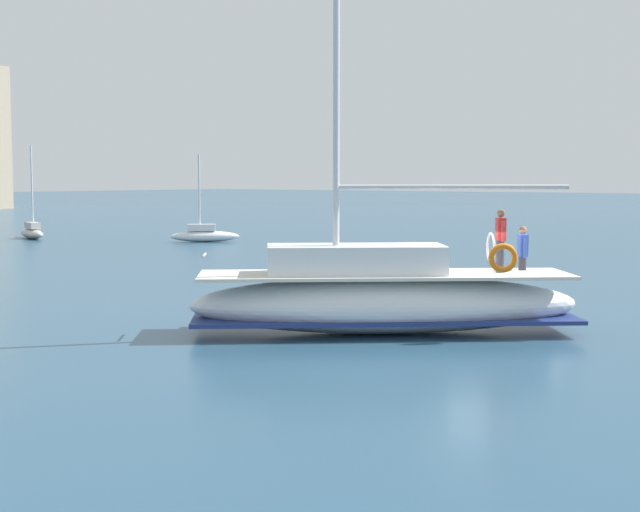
# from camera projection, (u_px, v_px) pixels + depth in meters

# --- Properties ---
(ground_plane) EXTENTS (400.00, 400.00, 0.00)m
(ground_plane) POSITION_uv_depth(u_px,v_px,m) (467.00, 329.00, 22.71)
(ground_plane) COLOR #284C66
(main_sailboat) EXTENTS (8.06, 8.86, 14.32)m
(main_sailboat) POSITION_uv_depth(u_px,v_px,m) (381.00, 296.00, 22.08)
(main_sailboat) COLOR silver
(main_sailboat) RESTS_ON ground
(moored_sloop_near) EXTENTS (3.50, 3.64, 5.19)m
(moored_sloop_near) POSITION_uv_depth(u_px,v_px,m) (204.00, 234.00, 53.36)
(moored_sloop_near) COLOR white
(moored_sloop_near) RESTS_ON ground
(moored_cutter_right) EXTENTS (2.21, 4.00, 5.82)m
(moored_cutter_right) POSITION_uv_depth(u_px,v_px,m) (32.00, 231.00, 56.22)
(moored_cutter_right) COLOR #B7B2A8
(moored_cutter_right) RESTS_ON ground
(mooring_buoy) EXTENTS (0.72, 0.72, 0.96)m
(mooring_buoy) POSITION_uv_depth(u_px,v_px,m) (365.00, 287.00, 29.70)
(mooring_buoy) COLOR yellow
(mooring_buoy) RESTS_ON ground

